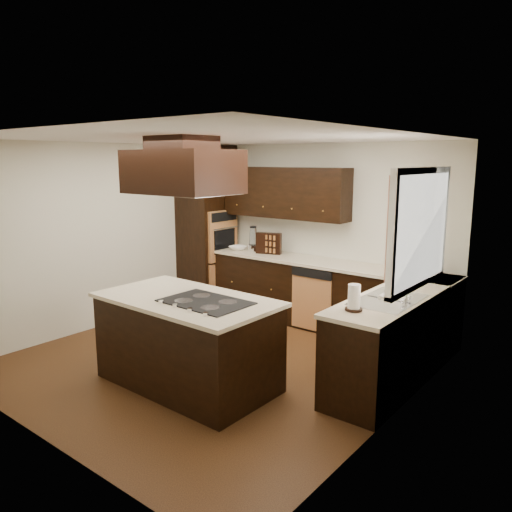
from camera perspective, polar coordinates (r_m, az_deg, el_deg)
name	(u,v)px	position (r m, az deg, el deg)	size (l,w,h in m)	color
floor	(217,361)	(5.89, -4.49, -11.92)	(4.20, 4.20, 0.02)	brown
ceiling	(213,137)	(5.43, -4.90, 13.39)	(4.20, 4.20, 0.02)	white
wall_back	(316,233)	(7.19, 6.88, 2.67)	(4.20, 0.02, 2.50)	beige
wall_front	(30,294)	(4.27, -24.42, -3.94)	(4.20, 0.02, 2.50)	beige
wall_left	(102,236)	(7.11, -17.22, 2.17)	(0.02, 4.20, 2.50)	beige
wall_right	(398,283)	(4.39, 15.92, -2.98)	(0.02, 4.20, 2.50)	beige
oven_column	(207,237)	(7.98, -5.64, 2.14)	(0.65, 0.75, 2.12)	black
wall_oven_face	(223,236)	(7.73, -3.78, 2.34)	(0.05, 0.62, 0.78)	#CD864B
base_cabinets_back	(305,292)	(7.07, 5.65, -4.14)	(2.93, 0.60, 0.88)	black
base_cabinets_right	(400,337)	(5.53, 16.13, -8.87)	(0.60, 2.40, 0.88)	black
countertop_back	(305,260)	(6.96, 5.65, -0.50)	(2.93, 0.63, 0.04)	beige
countertop_right	(401,294)	(5.40, 16.24, -4.24)	(0.63, 2.40, 0.04)	beige
upper_cabinets	(285,193)	(7.21, 3.29, 7.24)	(2.00, 0.34, 0.72)	black
dishwasher_front	(312,304)	(6.69, 6.38, -5.42)	(0.60, 0.05, 0.72)	#CD864B
window_frame	(420,229)	(4.84, 18.25, 2.97)	(0.06, 1.32, 1.12)	white
window_pane	(423,229)	(4.83, 18.56, 2.94)	(0.00, 1.20, 1.00)	white
curtain_left	(396,228)	(4.46, 15.69, 3.14)	(0.02, 0.34, 0.90)	beige
curtain_right	(430,219)	(5.24, 19.27, 4.04)	(0.02, 0.34, 0.90)	beige
sink_rim	(388,300)	(5.08, 14.90, -4.86)	(0.52, 0.84, 0.01)	silver
island	(188,343)	(5.20, -7.82, -9.84)	(1.78, 0.97, 0.88)	black
island_top	(186,300)	(5.05, -7.96, -4.96)	(1.85, 1.04, 0.04)	beige
cooktop	(206,302)	(4.86, -5.78, -5.24)	(0.84, 0.56, 0.01)	black
range_hood	(183,172)	(4.97, -8.38, 9.51)	(1.05, 0.72, 0.42)	black
hood_duct	(182,143)	(4.97, -8.47, 12.68)	(0.55, 0.50, 0.13)	black
blender_base	(253,248)	(7.48, -0.33, 0.90)	(0.15, 0.15, 0.10)	silver
blender_pitcher	(253,236)	(7.45, -0.33, 2.27)	(0.13, 0.13, 0.26)	silver
spice_rack	(269,243)	(7.28, 1.46, 1.45)	(0.37, 0.09, 0.31)	black
mixing_bowl	(238,248)	(7.61, -2.09, 0.92)	(0.25, 0.25, 0.06)	white
soap_bottle	(403,279)	(5.56, 16.44, -2.57)	(0.09, 0.09, 0.19)	white
paper_towel	(354,298)	(4.63, 11.14, -4.70)	(0.11, 0.11, 0.25)	white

